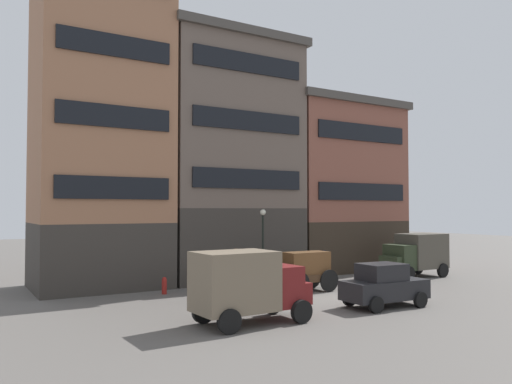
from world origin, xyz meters
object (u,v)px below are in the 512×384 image
draft_horse (255,270)px  delivery_truck_far (249,284)px  delivery_truck_near (415,254)px  fire_hydrant_curbside (164,285)px  sedan_dark (384,285)px  cargo_wagon (305,269)px  pedestrian_officer (324,265)px  streetlamp_curbside (263,236)px

draft_horse → delivery_truck_far: bearing=-123.0°
delivery_truck_near → fire_hydrant_curbside: (-15.40, 1.88, -1.00)m
sedan_dark → cargo_wagon: bearing=94.9°
sedan_dark → pedestrian_officer: size_ratio=2.10×
streetlamp_curbside → fire_hydrant_curbside: bearing=179.0°
draft_horse → pedestrian_officer: size_ratio=1.31×
delivery_truck_near → streetlamp_curbside: streetlamp_curbside is taller
delivery_truck_near → delivery_truck_far: size_ratio=1.00×
pedestrian_officer → fire_hydrant_curbside: (-9.31, 0.66, -0.55)m
delivery_truck_near → pedestrian_officer: delivery_truck_near is taller
delivery_truck_far → sedan_dark: size_ratio=1.17×
streetlamp_curbside → delivery_truck_far: bearing=-124.8°
pedestrian_officer → sedan_dark: bearing=-109.3°
cargo_wagon → fire_hydrant_curbside: cargo_wagon is taller
delivery_truck_far → pedestrian_officer: 11.45m
sedan_dark → fire_hydrant_curbside: bearing=130.8°
cargo_wagon → sedan_dark: (0.42, -4.98, -0.23)m
cargo_wagon → draft_horse: size_ratio=1.24×
cargo_wagon → sedan_dark: bearing=-85.1°
pedestrian_officer → streetlamp_curbside: 4.14m
delivery_truck_near → sedan_dark: size_ratio=1.16×
sedan_dark → fire_hydrant_curbside: (-6.79, 7.86, -0.49)m
draft_horse → sedan_dark: 6.03m
delivery_truck_near → delivery_truck_far: 16.19m
draft_horse → delivery_truck_far: delivery_truck_far is taller
cargo_wagon → delivery_truck_far: bearing=-141.6°
draft_horse → delivery_truck_near: bearing=4.8°
sedan_dark → pedestrian_officer: (2.52, 7.20, 0.07)m
delivery_truck_far → fire_hydrant_curbside: size_ratio=5.30×
delivery_truck_near → fire_hydrant_curbside: 15.54m
cargo_wagon → delivery_truck_far: 7.76m
sedan_dark → delivery_truck_far: bearing=178.5°
delivery_truck_far → cargo_wagon: bearing=38.4°
draft_horse → streetlamp_curbside: bearing=52.2°
draft_horse → fire_hydrant_curbside: 4.55m
delivery_truck_near → draft_horse: bearing=-175.2°
cargo_wagon → sedan_dark: 5.01m
cargo_wagon → delivery_truck_near: bearing=6.3°
cargo_wagon → delivery_truck_near: delivery_truck_near is taller
draft_horse → sedan_dark: (3.37, -4.98, -0.36)m
sedan_dark → draft_horse: bearing=124.1°
fire_hydrant_curbside → pedestrian_officer: bearing=-4.1°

